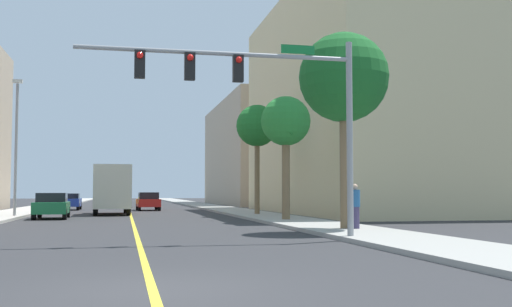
% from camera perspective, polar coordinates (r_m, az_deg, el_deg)
% --- Properties ---
extents(ground, '(192.00, 192.00, 0.00)m').
position_cam_1_polar(ground, '(51.99, -11.69, -5.21)').
color(ground, '#2D2D30').
extents(sidewalk_left, '(3.38, 168.00, 0.15)m').
position_cam_1_polar(sidewalk_left, '(52.52, -20.39, -4.96)').
color(sidewalk_left, '#B2ADA3').
rests_on(sidewalk_left, ground).
extents(sidewalk_right, '(3.38, 168.00, 0.15)m').
position_cam_1_polar(sidewalk_right, '(52.66, -3.01, -5.17)').
color(sidewalk_right, '#9E9B93').
rests_on(sidewalk_right, ground).
extents(lane_marking_center, '(0.16, 144.00, 0.01)m').
position_cam_1_polar(lane_marking_center, '(51.99, -11.69, -5.20)').
color(lane_marking_center, yellow).
rests_on(lane_marking_center, ground).
extents(building_right_near, '(14.31, 25.79, 16.03)m').
position_cam_1_polar(building_right_near, '(47.14, 11.08, 4.38)').
color(building_right_near, beige).
rests_on(building_right_near, ground).
extents(building_right_far, '(11.52, 27.51, 12.40)m').
position_cam_1_polar(building_right_far, '(75.78, 0.90, -0.05)').
color(building_right_far, tan).
rests_on(building_right_far, ground).
extents(traffic_signal_mast, '(8.71, 0.36, 6.25)m').
position_cam_1_polar(traffic_signal_mast, '(19.30, 0.59, 5.84)').
color(traffic_signal_mast, gray).
rests_on(traffic_signal_mast, sidewalk_right).
extents(street_lamp, '(0.56, 0.28, 8.06)m').
position_cam_1_polar(street_lamp, '(38.92, -21.38, 1.18)').
color(street_lamp, gray).
rests_on(street_lamp, sidewalk_left).
extents(palm_near, '(3.51, 3.51, 7.62)m').
position_cam_1_polar(palm_near, '(24.34, 8.15, 6.89)').
color(palm_near, brown).
rests_on(palm_near, sidewalk_right).
extents(palm_mid, '(2.56, 2.56, 6.32)m').
position_cam_1_polar(palm_mid, '(31.64, 2.78, 2.81)').
color(palm_mid, brown).
rests_on(palm_mid, sidewalk_right).
extents(palm_far, '(2.68, 2.68, 6.99)m').
position_cam_1_polar(palm_far, '(39.43, 0.10, 2.48)').
color(palm_far, brown).
rests_on(palm_far, sidewalk_right).
extents(car_yellow, '(1.82, 4.34, 1.36)m').
position_cam_1_polar(car_yellow, '(62.92, -12.69, -4.23)').
color(car_yellow, gold).
rests_on(car_yellow, ground).
extents(car_green, '(1.95, 4.31, 1.48)m').
position_cam_1_polar(car_green, '(37.24, -18.43, -4.60)').
color(car_green, '#196638').
rests_on(car_green, ground).
extents(car_red, '(1.93, 4.21, 1.50)m').
position_cam_1_polar(car_red, '(51.80, -9.99, -4.38)').
color(car_red, red).
rests_on(car_red, ground).
extents(car_blue, '(1.89, 4.09, 1.40)m').
position_cam_1_polar(car_blue, '(54.60, -16.97, -4.27)').
color(car_blue, '#1E389E').
rests_on(car_blue, ground).
extents(delivery_truck, '(2.63, 7.28, 3.30)m').
position_cam_1_polar(delivery_truck, '(42.99, -13.24, -3.23)').
color(delivery_truck, red).
rests_on(delivery_truck, ground).
extents(pedestrian, '(0.38, 0.38, 1.70)m').
position_cam_1_polar(pedestrian, '(23.82, 9.19, -4.86)').
color(pedestrian, '#3F3859').
rests_on(pedestrian, sidewalk_right).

